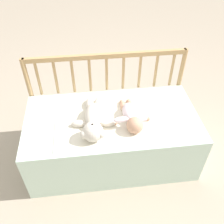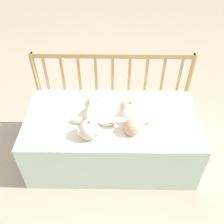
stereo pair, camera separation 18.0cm
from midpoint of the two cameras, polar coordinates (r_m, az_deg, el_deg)
name	(u,v)px [view 2 (the right image)]	position (r m, az deg, el deg)	size (l,w,h in m)	color
ground_plane	(112,155)	(2.17, 2.41, -9.89)	(12.00, 12.00, 0.00)	tan
crib_mattress	(112,138)	(2.00, 2.59, -6.00)	(1.29, 0.66, 0.44)	silver
crib_rail	(113,78)	(2.05, 2.68, 7.73)	(1.29, 0.04, 0.78)	tan
blanket	(109,119)	(1.83, 2.10, -1.69)	(0.78, 0.56, 0.01)	silver
teddy_bear	(92,119)	(1.75, -1.68, -1.75)	(0.32, 0.48, 0.14)	silver
baby	(131,118)	(1.78, 7.21, -1.55)	(0.28, 0.38, 0.12)	white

